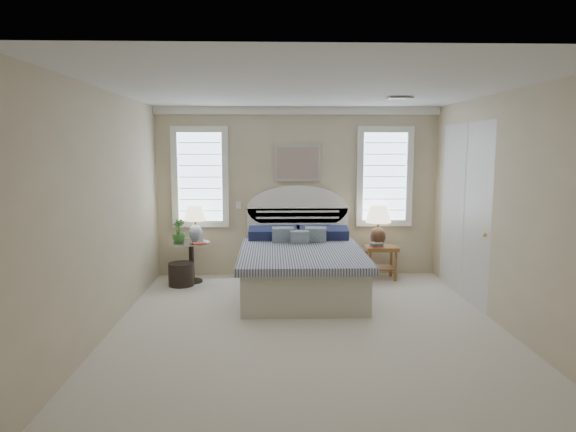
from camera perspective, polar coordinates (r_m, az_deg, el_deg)
The scene contains 21 objects.
floor at distance 6.09m, azimuth 2.22°, elevation -12.19°, with size 4.50×5.00×0.01m, color silver.
ceiling at distance 5.77m, azimuth 2.36°, elevation 13.93°, with size 4.50×5.00×0.01m, color silver.
wall_back at distance 8.26m, azimuth 1.05°, elevation 2.65°, with size 4.50×0.02×2.70m, color #BCAE8D.
wall_left at distance 6.05m, azimuth -19.49°, elevation 0.39°, with size 0.02×5.00×2.70m, color #BCAE8D.
wall_right at distance 6.35m, azimuth 22.99°, elevation 0.54°, with size 0.02×5.00×2.70m, color #BCAE8D.
crown_molding at distance 8.21m, azimuth 1.09°, elevation 11.64°, with size 4.50×0.08×0.12m, color white.
hvac_vent at distance 6.74m, azimuth 12.33°, elevation 12.68°, with size 0.30×0.20×0.02m, color #B2B2B2.
switch_plate at distance 8.27m, azimuth -5.53°, elevation 1.23°, with size 0.08×0.01×0.12m, color white.
window_left at distance 8.29m, azimuth -9.73°, elevation 4.30°, with size 0.90×0.06×1.60m, color silver.
window_right at distance 8.41m, azimuth 10.66°, elevation 4.32°, with size 0.90×0.06×1.60m, color silver.
painting at distance 8.19m, azimuth 1.08°, elevation 5.91°, with size 0.74×0.04×0.58m, color silver.
closet_door at distance 7.46m, azimuth 18.95°, elevation 0.54°, with size 0.02×1.80×2.40m, color silver.
bed at distance 7.38m, azimuth 1.44°, elevation -5.53°, with size 1.72×2.28×1.47m.
side_table_left at distance 8.04m, azimuth -10.66°, elevation -4.56°, with size 0.56×0.56×0.63m.
nightstand_right at distance 8.23m, azimuth 10.27°, elevation -4.28°, with size 0.50×0.40×0.53m.
floor_pot at distance 7.93m, azimuth -11.78°, elevation -6.35°, with size 0.38×0.38×0.35m, color black.
lamp_left at distance 8.03m, azimuth -10.27°, elevation -0.35°, with size 0.38×0.38×0.56m.
lamp_right at distance 8.14m, azimuth 9.99°, elevation -0.54°, with size 0.48×0.48×0.65m.
potted_plant at distance 7.92m, azimuth -12.07°, elevation -1.67°, with size 0.20×0.20×0.36m, color #417830.
books_left at distance 7.79m, azimuth -9.83°, elevation -3.02°, with size 0.22×0.19×0.02m.
books_right at distance 8.11m, azimuth 9.83°, elevation -3.14°, with size 0.21×0.17×0.07m.
Camera 1 is at (-0.41, -5.72, 2.07)m, focal length 32.00 mm.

